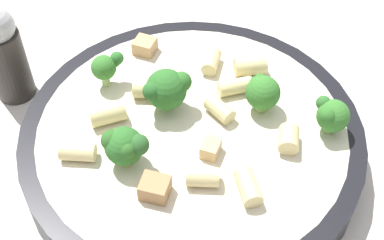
# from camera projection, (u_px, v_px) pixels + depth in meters

# --- Properties ---
(ground_plane) EXTENTS (2.00, 2.00, 0.00)m
(ground_plane) POSITION_uv_depth(u_px,v_px,m) (192.00, 154.00, 0.47)
(ground_plane) COLOR beige
(pasta_bowl) EXTENTS (0.29, 0.29, 0.03)m
(pasta_bowl) POSITION_uv_depth(u_px,v_px,m) (192.00, 139.00, 0.45)
(pasta_bowl) COLOR black
(pasta_bowl) RESTS_ON ground_plane
(broccoli_floret_0) EXTENTS (0.03, 0.03, 0.03)m
(broccoli_floret_0) POSITION_uv_depth(u_px,v_px,m) (262.00, 92.00, 0.45)
(broccoli_floret_0) COLOR #93B766
(broccoli_floret_0) RESTS_ON pasta_bowl
(broccoli_floret_1) EXTENTS (0.03, 0.04, 0.04)m
(broccoli_floret_1) POSITION_uv_depth(u_px,v_px,m) (125.00, 146.00, 0.40)
(broccoli_floret_1) COLOR #93B766
(broccoli_floret_1) RESTS_ON pasta_bowl
(broccoli_floret_2) EXTENTS (0.02, 0.02, 0.03)m
(broccoli_floret_2) POSITION_uv_depth(u_px,v_px,m) (109.00, 64.00, 0.47)
(broccoli_floret_2) COLOR #9EC175
(broccoli_floret_2) RESTS_ON pasta_bowl
(broccoli_floret_3) EXTENTS (0.04, 0.03, 0.04)m
(broccoli_floret_3) POSITION_uv_depth(u_px,v_px,m) (166.00, 89.00, 0.44)
(broccoli_floret_3) COLOR #84AD60
(broccoli_floret_3) RESTS_ON pasta_bowl
(broccoli_floret_4) EXTENTS (0.03, 0.03, 0.03)m
(broccoli_floret_4) POSITION_uv_depth(u_px,v_px,m) (332.00, 115.00, 0.43)
(broccoli_floret_4) COLOR #84AD60
(broccoli_floret_4) RESTS_ON pasta_bowl
(rigatoni_0) EXTENTS (0.03, 0.02, 0.01)m
(rigatoni_0) POSITION_uv_depth(u_px,v_px,m) (211.00, 62.00, 0.49)
(rigatoni_0) COLOR beige
(rigatoni_0) RESTS_ON pasta_bowl
(rigatoni_1) EXTENTS (0.03, 0.03, 0.01)m
(rigatoni_1) POSITION_uv_depth(u_px,v_px,m) (235.00, 87.00, 0.47)
(rigatoni_1) COLOR beige
(rigatoni_1) RESTS_ON pasta_bowl
(rigatoni_2) EXTENTS (0.03, 0.02, 0.02)m
(rigatoni_2) POSITION_uv_depth(u_px,v_px,m) (289.00, 139.00, 0.43)
(rigatoni_2) COLOR beige
(rigatoni_2) RESTS_ON pasta_bowl
(rigatoni_3) EXTENTS (0.03, 0.03, 0.01)m
(rigatoni_3) POSITION_uv_depth(u_px,v_px,m) (248.00, 187.00, 0.40)
(rigatoni_3) COLOR beige
(rigatoni_3) RESTS_ON pasta_bowl
(rigatoni_4) EXTENTS (0.03, 0.03, 0.01)m
(rigatoni_4) POSITION_uv_depth(u_px,v_px,m) (78.00, 152.00, 0.42)
(rigatoni_4) COLOR beige
(rigatoni_4) RESTS_ON pasta_bowl
(rigatoni_5) EXTENTS (0.03, 0.03, 0.02)m
(rigatoni_5) POSITION_uv_depth(u_px,v_px,m) (250.00, 66.00, 0.48)
(rigatoni_5) COLOR beige
(rigatoni_5) RESTS_ON pasta_bowl
(rigatoni_6) EXTENTS (0.03, 0.03, 0.02)m
(rigatoni_6) POSITION_uv_depth(u_px,v_px,m) (146.00, 89.00, 0.46)
(rigatoni_6) COLOR beige
(rigatoni_6) RESTS_ON pasta_bowl
(rigatoni_7) EXTENTS (0.03, 0.03, 0.02)m
(rigatoni_7) POSITION_uv_depth(u_px,v_px,m) (203.00, 177.00, 0.40)
(rigatoni_7) COLOR beige
(rigatoni_7) RESTS_ON pasta_bowl
(rigatoni_8) EXTENTS (0.03, 0.03, 0.02)m
(rigatoni_8) POSITION_uv_depth(u_px,v_px,m) (107.00, 114.00, 0.44)
(rigatoni_8) COLOR beige
(rigatoni_8) RESTS_ON pasta_bowl
(rigatoni_9) EXTENTS (0.02, 0.03, 0.01)m
(rigatoni_9) POSITION_uv_depth(u_px,v_px,m) (220.00, 110.00, 0.45)
(rigatoni_9) COLOR beige
(rigatoni_9) RESTS_ON pasta_bowl
(chicken_chunk_0) EXTENTS (0.02, 0.03, 0.02)m
(chicken_chunk_0) POSITION_uv_depth(u_px,v_px,m) (155.00, 188.00, 0.39)
(chicken_chunk_0) COLOR #A87A4C
(chicken_chunk_0) RESTS_ON pasta_bowl
(chicken_chunk_1) EXTENTS (0.02, 0.02, 0.01)m
(chicken_chunk_1) POSITION_uv_depth(u_px,v_px,m) (211.00, 148.00, 0.42)
(chicken_chunk_1) COLOR tan
(chicken_chunk_1) RESTS_ON pasta_bowl
(chicken_chunk_2) EXTENTS (0.02, 0.02, 0.01)m
(chicken_chunk_2) POSITION_uv_depth(u_px,v_px,m) (145.00, 46.00, 0.50)
(chicken_chunk_2) COLOR tan
(chicken_chunk_2) RESTS_ON pasta_bowl
(pepper_shaker) EXTENTS (0.04, 0.04, 0.10)m
(pepper_shaker) POSITION_uv_depth(u_px,v_px,m) (4.00, 54.00, 0.48)
(pepper_shaker) COLOR #332D28
(pepper_shaker) RESTS_ON ground_plane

